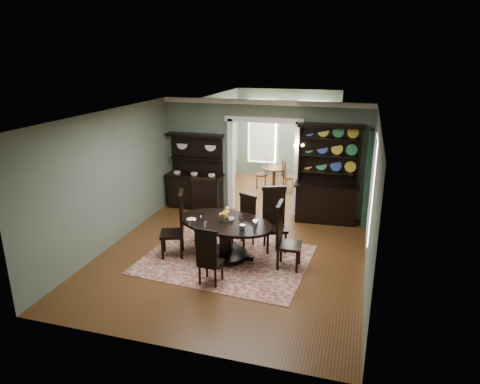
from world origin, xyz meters
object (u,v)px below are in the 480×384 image
at_px(dining_table, 225,232).
at_px(sideboard, 196,182).
at_px(welsh_dresser, 327,187).
at_px(parlor_table, 274,175).

bearing_deg(dining_table, sideboard, 137.07).
height_order(sideboard, welsh_dresser, welsh_dresser).
xyz_separation_m(welsh_dresser, parlor_table, (-1.81, 2.17, -0.43)).
xyz_separation_m(sideboard, welsh_dresser, (3.58, -0.03, 0.18)).
distance_m(dining_table, welsh_dresser, 3.28).
height_order(welsh_dresser, parlor_table, welsh_dresser).
relative_size(sideboard, parlor_table, 2.62).
relative_size(welsh_dresser, parlor_table, 3.16).
distance_m(dining_table, sideboard, 3.26).
distance_m(welsh_dresser, parlor_table, 2.86).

